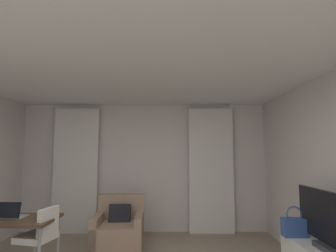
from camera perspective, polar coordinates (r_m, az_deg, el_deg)
wall_window at (r=5.58m, az=-4.97°, el=-8.75°), size 5.12×0.06×2.60m
ceiling at (r=2.77m, az=-10.64°, el=16.34°), size 5.12×6.12×0.06m
curtain_left_panel at (r=5.74m, az=-19.07°, el=-8.87°), size 0.90×0.06×2.50m
curtain_right_panel at (r=5.50m, az=9.51°, el=-9.26°), size 0.90×0.06×2.50m
armchair at (r=4.78m, az=-10.33°, el=-21.49°), size 0.83×0.82×0.86m
desk at (r=4.31m, az=-32.22°, el=-17.24°), size 1.42×0.65×0.73m
desk_chair at (r=4.10m, az=-25.92°, el=-22.23°), size 0.48×0.48×0.88m
laptop at (r=4.24m, az=-30.46°, el=-16.08°), size 0.33×0.26×0.22m
tv_flatscreen at (r=3.45m, az=31.60°, el=-17.27°), size 0.20×1.16×0.62m
handbag_primary at (r=3.85m, az=25.89°, el=-18.94°), size 0.30×0.14×0.37m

